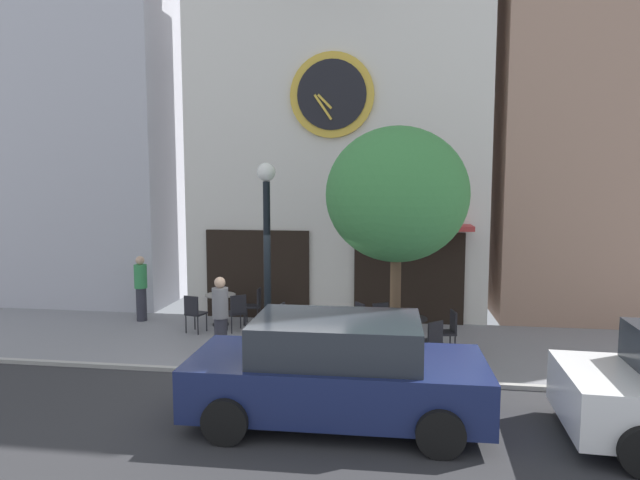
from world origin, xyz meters
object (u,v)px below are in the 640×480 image
object	(u,v)px
cafe_table_center	(322,324)
cafe_chair_corner	(382,321)
cafe_chair_by_entrance	(286,321)
cafe_chair_near_lamp	(356,320)
street_lamp	(267,261)
cafe_table_rightmost	(220,303)
street_tree	(397,195)
cafe_chair_facing_wall	(431,340)
cafe_chair_mid_row	(255,303)
cafe_chair_curbside	(449,329)
parked_car_navy	(337,371)
cafe_table_center_left	(410,328)
pedestrian_green	(141,287)
cafe_chair_near_tree	(237,310)
pedestrian_grey	(220,317)
cafe_chair_left_end	(194,311)

from	to	relation	value
cafe_table_center	cafe_chair_corner	world-z (taller)	cafe_chair_corner
cafe_table_center	cafe_chair_by_entrance	size ratio (longest dim) A/B	0.85
cafe_chair_near_lamp	street_lamp	bearing A→B (deg)	-142.79
cafe_table_rightmost	cafe_chair_by_entrance	distance (m)	2.38
street_lamp	street_tree	size ratio (longest dim) A/B	0.86
cafe_table_rightmost	cafe_chair_facing_wall	size ratio (longest dim) A/B	0.86
street_lamp	cafe_chair_mid_row	bearing A→B (deg)	110.21
cafe_chair_by_entrance	cafe_chair_curbside	bearing A→B (deg)	-2.65
parked_car_navy	cafe_table_center_left	bearing A→B (deg)	71.16
cafe_chair_facing_wall	cafe_chair_corner	size ratio (longest dim) A/B	1.00
cafe_chair_curbside	pedestrian_green	xyz separation A→B (m)	(-7.53, 1.68, 0.33)
cafe_table_center	cafe_chair_near_tree	xyz separation A→B (m)	(-2.16, 0.99, -0.01)
cafe_chair_curbside	cafe_table_center_left	bearing A→B (deg)	-171.89
cafe_table_rightmost	cafe_chair_near_lamp	world-z (taller)	cafe_chair_near_lamp
street_tree	cafe_chair_mid_row	world-z (taller)	street_tree
street_lamp	cafe_chair_corner	size ratio (longest dim) A/B	4.34
cafe_table_center_left	pedestrian_grey	distance (m)	3.85
street_lamp	cafe_chair_left_end	size ratio (longest dim) A/B	4.34
cafe_table_rightmost	cafe_chair_corner	distance (m)	4.16
cafe_table_rightmost	cafe_chair_near_lamp	size ratio (longest dim) A/B	0.86
cafe_table_rightmost	cafe_table_center_left	size ratio (longest dim) A/B	1.01
street_lamp	cafe_chair_near_tree	world-z (taller)	street_lamp
cafe_chair_near_lamp	cafe_chair_left_end	distance (m)	3.84
street_lamp	cafe_chair_by_entrance	xyz separation A→B (m)	(0.15, 0.98, -1.45)
cafe_table_center_left	cafe_chair_curbside	size ratio (longest dim) A/B	0.85
street_tree	cafe_chair_by_entrance	world-z (taller)	street_tree
street_lamp	pedestrian_green	xyz separation A→B (m)	(-3.92, 2.50, -1.12)
cafe_chair_corner	cafe_chair_near_tree	bearing A→B (deg)	171.34
street_lamp	cafe_chair_corner	bearing A→B (deg)	29.89
cafe_chair_mid_row	cafe_chair_curbside	xyz separation A→B (m)	(4.55, -1.75, 0.00)
cafe_chair_left_end	pedestrian_grey	world-z (taller)	pedestrian_grey
street_lamp	pedestrian_grey	xyz separation A→B (m)	(-0.92, -0.17, -1.12)
cafe_chair_near_lamp	cafe_chair_facing_wall	xyz separation A→B (m)	(1.54, -1.28, 0.00)
cafe_table_center	parked_car_navy	bearing A→B (deg)	-78.49
cafe_table_rightmost	cafe_table_center_left	xyz separation A→B (m)	(4.60, -1.66, -0.02)
parked_car_navy	cafe_chair_left_end	bearing A→B (deg)	132.38
pedestrian_green	cafe_chair_left_end	bearing A→B (deg)	-27.64
cafe_chair_corner	parked_car_navy	bearing A→B (deg)	-98.17
street_tree	cafe_chair_corner	world-z (taller)	street_tree
cafe_chair_by_entrance	cafe_chair_facing_wall	world-z (taller)	same
cafe_chair_left_end	pedestrian_green	xyz separation A→B (m)	(-1.76, 0.92, 0.33)
cafe_table_rightmost	cafe_table_center	world-z (taller)	cafe_table_rightmost
cafe_chair_mid_row	cafe_chair_facing_wall	world-z (taller)	same
cafe_chair_mid_row	cafe_chair_near_tree	bearing A→B (deg)	-107.36
cafe_table_center_left	cafe_chair_near_lamp	xyz separation A→B (m)	(-1.15, 0.56, -0.01)
cafe_table_center_left	cafe_chair_mid_row	bearing A→B (deg)	153.66
cafe_chair_by_entrance	cafe_chair_curbside	distance (m)	3.46
cafe_chair_near_lamp	parked_car_navy	xyz separation A→B (m)	(0.01, -3.90, 0.23)
street_lamp	pedestrian_green	distance (m)	4.78
cafe_chair_by_entrance	pedestrian_grey	world-z (taller)	pedestrian_grey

